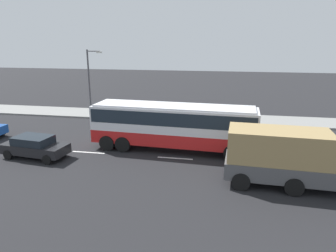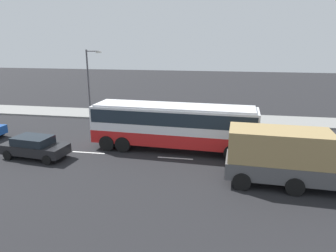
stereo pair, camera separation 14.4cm
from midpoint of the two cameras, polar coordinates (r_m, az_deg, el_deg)
name	(u,v)px [view 2 (the right image)]	position (r m, az deg, el deg)	size (l,w,h in m)	color
ground_plane	(152,147)	(22.83, -3.09, -3.96)	(120.00, 120.00, 0.00)	black
sidewalk_curb	(173,117)	(31.62, 0.72, 1.75)	(80.00, 4.00, 0.15)	gray
lane_centreline	(152,157)	(21.05, -3.27, -5.68)	(47.62, 0.16, 0.01)	white
coach_bus	(173,122)	(21.71, 0.80, 0.66)	(11.70, 3.30, 3.28)	red
cargo_truck	(293,157)	(17.74, 21.96, -5.31)	(7.58, 2.99, 3.08)	navy
car_black_sedan	(35,147)	(22.48, -23.64, -3.51)	(4.54, 2.30, 1.47)	black
pedestrian_near_curb	(145,107)	(31.69, -4.45, 3.56)	(0.32, 0.32, 1.59)	black
street_lamp	(90,79)	(31.82, -14.44, 8.46)	(1.57, 0.24, 6.63)	#47474C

